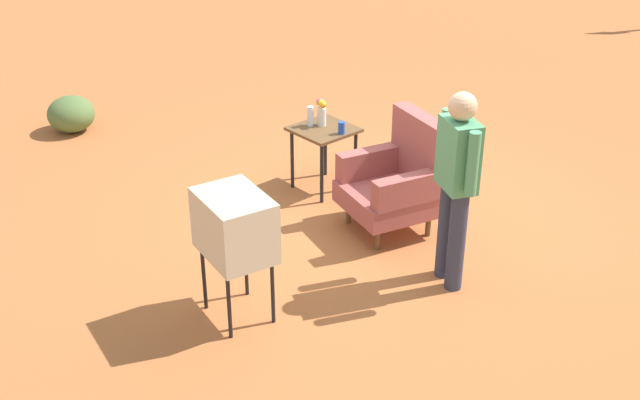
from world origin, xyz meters
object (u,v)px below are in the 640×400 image
object	(u,v)px
side_table	(324,137)
tv_on_stand	(235,226)
person_standing	(456,178)
flower_vase	(322,111)
bottle_short_clear	(310,116)
soda_can_blue	(341,128)
armchair	(399,178)

from	to	relation	value
side_table	tv_on_stand	bearing A→B (deg)	-58.08
person_standing	flower_vase	distance (m)	2.07
bottle_short_clear	soda_can_blue	distance (m)	0.37
side_table	person_standing	xyz separation A→B (m)	(1.96, -0.37, 0.38)
side_table	bottle_short_clear	xyz separation A→B (m)	(-0.13, -0.06, 0.20)
armchair	side_table	distance (m)	1.05
soda_can_blue	person_standing	bearing A→B (deg)	-13.09
tv_on_stand	flower_vase	bearing A→B (deg)	122.92
tv_on_stand	bottle_short_clear	xyz separation A→B (m)	(-1.35, 1.89, -0.03)
tv_on_stand	soda_can_blue	xyz separation A→B (m)	(-0.99, 1.98, -0.06)
armchair	flower_vase	bearing A→B (deg)	177.05
bottle_short_clear	person_standing	bearing A→B (deg)	-8.55
side_table	bottle_short_clear	size ratio (longest dim) A/B	3.28
tv_on_stand	bottle_short_clear	distance (m)	2.32
tv_on_stand	flower_vase	distance (m)	2.36
person_standing	bottle_short_clear	xyz separation A→B (m)	(-2.09, 0.31, -0.18)
person_standing	tv_on_stand	bearing A→B (deg)	-115.49
tv_on_stand	person_standing	bearing A→B (deg)	64.51
side_table	person_standing	size ratio (longest dim) A/B	0.40
side_table	tv_on_stand	size ratio (longest dim) A/B	0.64
tv_on_stand	soda_can_blue	world-z (taller)	tv_on_stand
side_table	bottle_short_clear	world-z (taller)	bottle_short_clear
armchair	soda_can_blue	bearing A→B (deg)	176.12
side_table	person_standing	world-z (taller)	person_standing
tv_on_stand	person_standing	size ratio (longest dim) A/B	0.63
side_table	soda_can_blue	distance (m)	0.27
soda_can_blue	side_table	bearing A→B (deg)	-171.69
armchair	bottle_short_clear	bearing A→B (deg)	-178.41
bottle_short_clear	tv_on_stand	bearing A→B (deg)	-54.51
armchair	flower_vase	world-z (taller)	armchair
soda_can_blue	tv_on_stand	bearing A→B (deg)	-63.40
armchair	tv_on_stand	xyz separation A→B (m)	(0.16, -1.92, 0.28)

